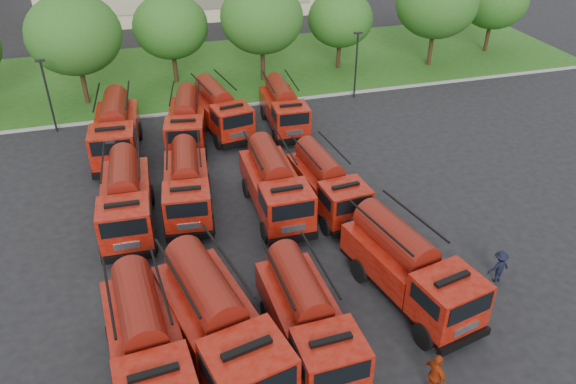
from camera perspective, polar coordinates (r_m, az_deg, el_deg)
name	(u,v)px	position (r m, az deg, el deg)	size (l,w,h in m)	color
ground	(255,257)	(27.36, -3.39, -6.64)	(140.00, 140.00, 0.00)	black
lawn	(186,73)	(50.07, -10.34, 11.81)	(70.00, 16.00, 0.12)	#144813
curb	(200,110)	(42.58, -8.95, 8.23)	(70.00, 0.30, 0.14)	gray
tree_2	(74,34)	(44.13, -20.93, 14.74)	(6.72, 6.72, 8.22)	#382314
tree_3	(170,26)	(46.68, -11.85, 16.14)	(5.88, 5.88, 7.19)	#382314
tree_4	(262,18)	(46.14, -2.69, 17.27)	(6.55, 6.55, 8.01)	#382314
tree_5	(340,19)	(49.32, 5.34, 17.11)	(5.46, 5.46, 6.68)	#382314
tree_6	(437,3)	(51.13, 14.89, 18.10)	(6.89, 6.89, 8.42)	#382314
tree_7	(495,0)	(56.66, 20.25, 17.87)	(6.05, 6.05, 7.39)	#382314
lamp_post_0	(48,92)	(41.04, -23.23, 9.31)	(0.60, 0.25, 5.11)	black
lamp_post_1	(356,61)	(43.80, 6.95, 13.06)	(0.60, 0.25, 5.11)	black
fire_truck_0	(146,345)	(21.62, -14.19, -14.80)	(3.18, 7.52, 3.34)	black
fire_truck_1	(218,325)	(21.63, -7.10, -13.25)	(4.36, 8.34, 3.62)	black
fire_truck_2	(307,318)	(22.08, 1.99, -12.67)	(2.75, 6.98, 3.14)	black
fire_truck_3	(409,267)	(24.71, 12.20, -7.47)	(3.93, 7.63, 3.31)	black
fire_truck_4	(126,199)	(29.73, -16.15, -0.64)	(2.87, 7.23, 3.25)	black
fire_truck_5	(187,184)	(30.36, -10.26, 0.76)	(3.04, 6.96, 3.07)	black
fire_truck_6	(275,185)	(29.70, -1.36, 0.74)	(2.65, 7.14, 3.25)	black
fire_truck_7	(327,183)	(30.17, 3.94, 0.91)	(2.87, 6.71, 2.97)	black
fire_truck_8	(116,130)	(36.92, -17.10, 6.09)	(3.22, 7.71, 3.43)	black
fire_truck_9	(186,122)	(37.35, -10.27, 7.05)	(3.44, 7.07, 3.08)	black
fire_truck_10	(220,110)	(38.71, -6.91, 8.31)	(3.53, 7.18, 3.13)	black
fire_truck_11	(283,107)	(38.97, -0.47, 8.59)	(2.65, 6.65, 2.98)	black
firefighter_0	(436,346)	(23.96, 14.83, -14.91)	(0.65, 0.48, 1.79)	#94290B
firefighter_3	(496,280)	(27.72, 20.34, -8.42)	(1.05, 0.54, 1.63)	black
firefighter_4	(223,302)	(25.15, -6.64, -11.03)	(0.94, 0.62, 1.93)	#94290B
firefighter_5	(355,210)	(30.81, 6.83, -1.84)	(1.45, 0.62, 1.56)	#94290B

